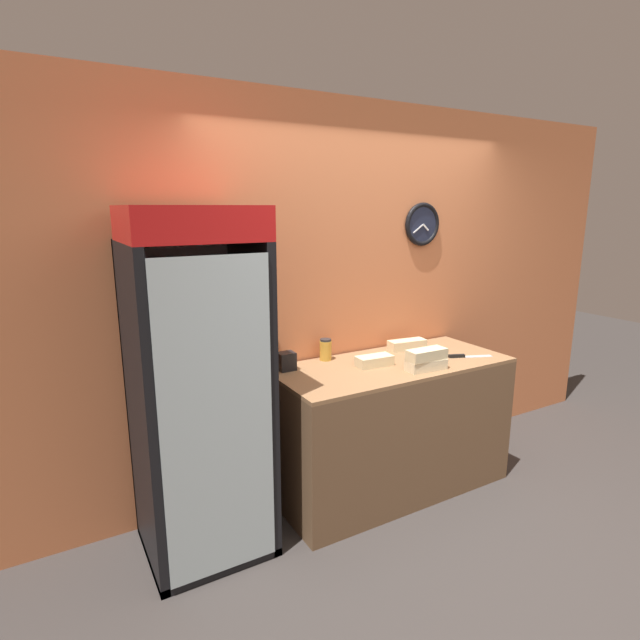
{
  "coord_description": "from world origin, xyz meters",
  "views": [
    {
      "loc": [
        -2.06,
        -1.69,
        1.98
      ],
      "look_at": [
        -0.59,
        0.88,
        1.31
      ],
      "focal_mm": 28.0,
      "sensor_mm": 36.0,
      "label": 1
    }
  ],
  "objects_px": {
    "chefs_knife": "(464,356)",
    "beverage_cooler": "(195,371)",
    "sandwich_stack_bottom": "(426,365)",
    "sandwich_flat_left": "(407,345)",
    "sandwich_flat_right": "(374,361)",
    "napkin_dispenser": "(286,361)",
    "sandwich_stack_middle": "(427,354)",
    "condiment_jar": "(326,350)"
  },
  "relations": [
    {
      "from": "sandwich_flat_right",
      "to": "sandwich_flat_left",
      "type": "bearing_deg",
      "value": 24.17
    },
    {
      "from": "sandwich_flat_right",
      "to": "condiment_jar",
      "type": "distance_m",
      "value": 0.35
    },
    {
      "from": "sandwich_stack_bottom",
      "to": "chefs_knife",
      "type": "distance_m",
      "value": 0.44
    },
    {
      "from": "sandwich_flat_left",
      "to": "sandwich_stack_bottom",
      "type": "bearing_deg",
      "value": -115.02
    },
    {
      "from": "sandwich_flat_left",
      "to": "condiment_jar",
      "type": "distance_m",
      "value": 0.67
    },
    {
      "from": "sandwich_flat_right",
      "to": "chefs_knife",
      "type": "xyz_separation_m",
      "value": [
        0.67,
        -0.16,
        -0.03
      ]
    },
    {
      "from": "sandwich_stack_bottom",
      "to": "sandwich_flat_right",
      "type": "relative_size",
      "value": 1.09
    },
    {
      "from": "beverage_cooler",
      "to": "sandwich_flat_right",
      "type": "relative_size",
      "value": 7.75
    },
    {
      "from": "beverage_cooler",
      "to": "chefs_knife",
      "type": "xyz_separation_m",
      "value": [
        1.87,
        -0.22,
        -0.13
      ]
    },
    {
      "from": "chefs_knife",
      "to": "condiment_jar",
      "type": "relative_size",
      "value": 2.05
    },
    {
      "from": "sandwich_flat_right",
      "to": "chefs_knife",
      "type": "bearing_deg",
      "value": -13.55
    },
    {
      "from": "sandwich_stack_middle",
      "to": "chefs_knife",
      "type": "xyz_separation_m",
      "value": [
        0.43,
        0.08,
        -0.1
      ]
    },
    {
      "from": "beverage_cooler",
      "to": "sandwich_stack_bottom",
      "type": "relative_size",
      "value": 7.13
    },
    {
      "from": "sandwich_stack_middle",
      "to": "sandwich_flat_left",
      "type": "distance_m",
      "value": 0.5
    },
    {
      "from": "condiment_jar",
      "to": "napkin_dispenser",
      "type": "bearing_deg",
      "value": -169.08
    },
    {
      "from": "sandwich_stack_middle",
      "to": "sandwich_flat_right",
      "type": "relative_size",
      "value": 1.07
    },
    {
      "from": "beverage_cooler",
      "to": "condiment_jar",
      "type": "height_order",
      "value": "beverage_cooler"
    },
    {
      "from": "condiment_jar",
      "to": "sandwich_stack_bottom",
      "type": "bearing_deg",
      "value": -48.44
    },
    {
      "from": "sandwich_stack_middle",
      "to": "sandwich_flat_left",
      "type": "xyz_separation_m",
      "value": [
        0.21,
        0.44,
        -0.07
      ]
    },
    {
      "from": "sandwich_stack_bottom",
      "to": "napkin_dispenser",
      "type": "xyz_separation_m",
      "value": [
        -0.8,
        0.45,
        0.02
      ]
    },
    {
      "from": "sandwich_flat_left",
      "to": "chefs_knife",
      "type": "height_order",
      "value": "sandwich_flat_left"
    },
    {
      "from": "chefs_knife",
      "to": "napkin_dispenser",
      "type": "distance_m",
      "value": 1.28
    },
    {
      "from": "sandwich_stack_middle",
      "to": "sandwich_flat_left",
      "type": "relative_size",
      "value": 0.92
    },
    {
      "from": "beverage_cooler",
      "to": "napkin_dispenser",
      "type": "relative_size",
      "value": 16.56
    },
    {
      "from": "sandwich_stack_bottom",
      "to": "chefs_knife",
      "type": "relative_size",
      "value": 0.9
    },
    {
      "from": "chefs_knife",
      "to": "napkin_dispenser",
      "type": "relative_size",
      "value": 2.58
    },
    {
      "from": "sandwich_flat_right",
      "to": "condiment_jar",
      "type": "relative_size",
      "value": 1.69
    },
    {
      "from": "sandwich_flat_left",
      "to": "napkin_dispenser",
      "type": "distance_m",
      "value": 1.0
    },
    {
      "from": "sandwich_flat_right",
      "to": "beverage_cooler",
      "type": "bearing_deg",
      "value": 177.18
    },
    {
      "from": "sandwich_flat_left",
      "to": "napkin_dispenser",
      "type": "bearing_deg",
      "value": 179.46
    },
    {
      "from": "sandwich_flat_left",
      "to": "sandwich_flat_right",
      "type": "xyz_separation_m",
      "value": [
        -0.45,
        -0.2,
        -0.0
      ]
    },
    {
      "from": "sandwich_flat_left",
      "to": "beverage_cooler",
      "type": "bearing_deg",
      "value": -175.07
    },
    {
      "from": "napkin_dispenser",
      "to": "sandwich_stack_middle",
      "type": "bearing_deg",
      "value": -29.7
    },
    {
      "from": "sandwich_stack_bottom",
      "to": "sandwich_flat_left",
      "type": "relative_size",
      "value": 0.93
    },
    {
      "from": "beverage_cooler",
      "to": "chefs_knife",
      "type": "distance_m",
      "value": 1.89
    },
    {
      "from": "chefs_knife",
      "to": "sandwich_stack_middle",
      "type": "bearing_deg",
      "value": -169.17
    },
    {
      "from": "chefs_knife",
      "to": "beverage_cooler",
      "type": "bearing_deg",
      "value": 173.27
    },
    {
      "from": "sandwich_stack_bottom",
      "to": "sandwich_flat_right",
      "type": "height_order",
      "value": "sandwich_stack_bottom"
    },
    {
      "from": "sandwich_stack_bottom",
      "to": "sandwich_stack_middle",
      "type": "bearing_deg",
      "value": 0.0
    },
    {
      "from": "sandwich_stack_bottom",
      "to": "sandwich_flat_left",
      "type": "height_order",
      "value": "same"
    },
    {
      "from": "beverage_cooler",
      "to": "napkin_dispenser",
      "type": "xyz_separation_m",
      "value": [
        0.64,
        0.15,
        -0.08
      ]
    },
    {
      "from": "sandwich_stack_bottom",
      "to": "condiment_jar",
      "type": "height_order",
      "value": "condiment_jar"
    }
  ]
}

